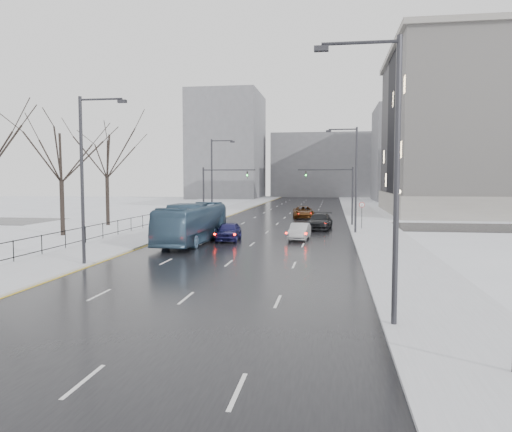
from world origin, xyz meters
The scene contains 24 objects.
road centered at (0.00, 60.00, 0.02)m, with size 16.00×150.00×0.04m, color black.
cross_road centered at (0.00, 48.00, 0.02)m, with size 130.00×10.00×0.04m, color black.
sidewalk_left centered at (-10.50, 60.00, 0.08)m, with size 5.00×150.00×0.16m, color silver.
sidewalk_right centered at (10.50, 60.00, 0.08)m, with size 5.00×150.00×0.16m, color silver.
park_strip centered at (-20.00, 60.00, 0.06)m, with size 14.00×150.00×0.12m, color white.
tree_park_d centered at (-17.80, 34.00, 0.00)m, with size 8.75×8.75×12.50m, color black, non-canonical shape.
tree_park_e centered at (-18.20, 44.00, 0.00)m, with size 9.45×9.45×13.50m, color black, non-canonical shape.
iron_fence centered at (-13.00, 30.00, 0.91)m, with size 0.06×70.00×1.30m.
streetlight_r_near centered at (8.17, 10.00, 5.62)m, with size 2.95×0.25×10.00m.
streetlight_r_mid centered at (8.17, 40.00, 5.62)m, with size 2.95×0.25×10.00m.
streetlight_l_near centered at (-8.17, 20.00, 5.62)m, with size 2.95×0.25×10.00m.
streetlight_l_far centered at (-8.17, 52.00, 5.62)m, with size 2.95×0.25×10.00m.
lamppost_r_mid centered at (11.00, 30.00, 2.94)m, with size 0.36×0.36×4.28m.
mast_signal_right centered at (7.33, 48.00, 4.11)m, with size 6.10×0.33×6.50m.
mast_signal_left centered at (-7.33, 48.00, 4.11)m, with size 6.10×0.33×6.50m.
no_uturn_sign centered at (9.20, 44.00, 2.30)m, with size 0.60×0.06×2.70m.
bldg_far_right centered at (28.00, 115.00, 11.00)m, with size 24.00×20.00×22.00m, color slate.
bldg_far_left centered at (-22.00, 125.00, 14.00)m, with size 18.00×22.00×28.00m, color slate.
bldg_far_center centered at (4.00, 140.00, 9.00)m, with size 30.00×18.00×18.00m, color slate.
bus centered at (-4.87, 30.98, 1.64)m, with size 2.69×11.49×3.20m, color #3A5772.
sedan_center_near centered at (-2.34, 33.13, 0.81)m, with size 1.83×4.54×1.55m, color navy.
sedan_right_near centered at (3.50, 34.54, 0.74)m, with size 1.47×4.23×1.39m, color #ADADB0.
sedan_right_cross centered at (2.51, 57.64, 0.83)m, with size 2.61×5.66×1.57m, color #45230B.
sedan_right_far centered at (4.97, 43.76, 0.85)m, with size 2.26×5.55×1.61m, color black.
Camera 1 is at (6.24, -7.58, 5.21)m, focal length 35.00 mm.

